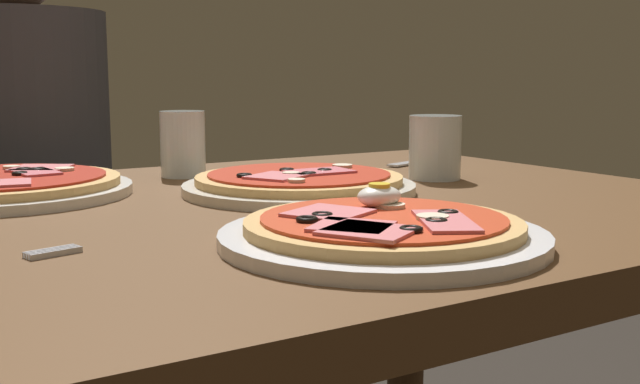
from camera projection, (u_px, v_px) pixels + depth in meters
name	position (u px, v px, depth m)	size (l,w,h in m)	color
dining_table	(277.00, 305.00, 0.91)	(1.06, 0.81, 0.73)	brown
pizza_foreground	(383.00, 231.00, 0.68)	(0.29, 0.29, 0.05)	white
pizza_across_left	(299.00, 183.00, 0.97)	(0.29, 0.29, 0.03)	silver
pizza_across_right	(0.00, 186.00, 0.95)	(0.31, 0.31, 0.03)	white
water_glass_near	(183.00, 148.00, 1.12)	(0.06, 0.06, 0.09)	silver
water_glass_far	(435.00, 152.00, 1.09)	(0.07, 0.07, 0.09)	silver
knife	(430.00, 160.00, 1.31)	(0.19, 0.08, 0.01)	silver
diner_person	(25.00, 246.00, 1.42)	(0.32, 0.32, 1.18)	black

